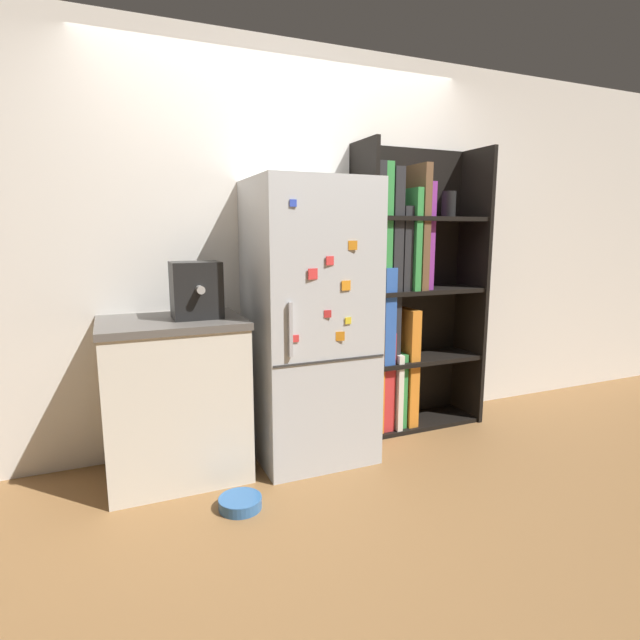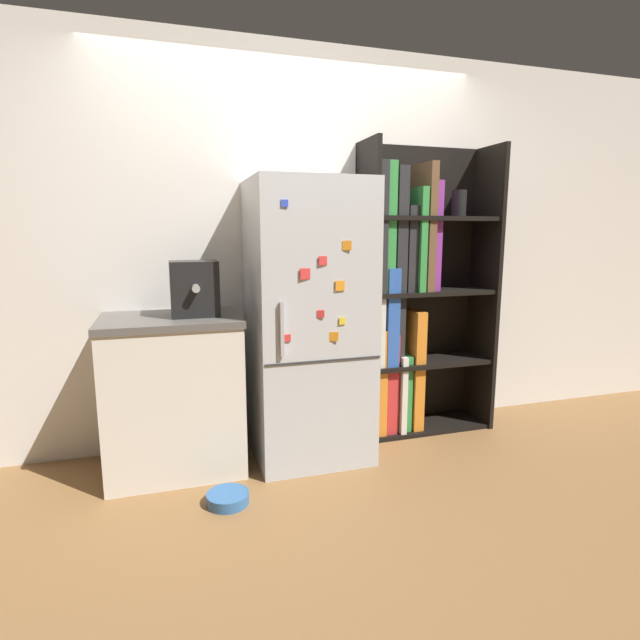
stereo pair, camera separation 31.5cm
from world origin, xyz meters
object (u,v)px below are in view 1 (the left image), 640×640
Objects in this scene: espresso_machine at (196,290)px; bookshelf at (400,298)px; refrigerator at (309,322)px; pet_bowl at (240,502)px.

bookshelf is at bearing 6.17° from espresso_machine.
bookshelf reaches higher than refrigerator.
espresso_machine is at bearing 100.76° from pet_bowl.
pet_bowl is (0.10, -0.51, -1.05)m from espresso_machine.
bookshelf reaches higher than espresso_machine.
refrigerator is 0.79m from bookshelf.
bookshelf is 1.46m from espresso_machine.
refrigerator is at bearing -1.64° from espresso_machine.
espresso_machine is (-1.44, -0.16, 0.14)m from bookshelf.
espresso_machine is at bearing 178.36° from refrigerator.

